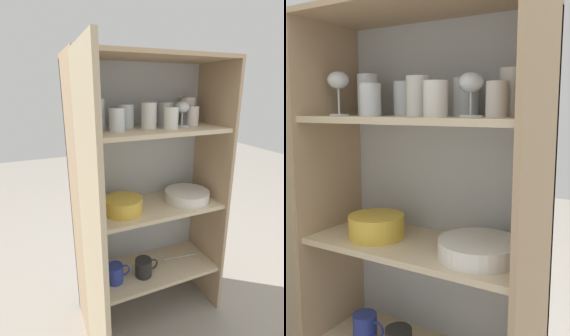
% 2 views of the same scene
% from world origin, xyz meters
% --- Properties ---
extents(cupboard_back_panel, '(0.76, 0.02, 1.38)m').
position_xyz_m(cupboard_back_panel, '(0.00, 0.32, 0.69)').
color(cupboard_back_panel, '#B2B7BC').
rests_on(cupboard_back_panel, ground_plane).
extents(cupboard_side_left, '(0.02, 0.34, 1.38)m').
position_xyz_m(cupboard_side_left, '(-0.37, 0.15, 0.69)').
color(cupboard_side_left, tan).
rests_on(cupboard_side_left, ground_plane).
extents(cupboard_side_right, '(0.02, 0.34, 1.38)m').
position_xyz_m(cupboard_side_right, '(0.37, 0.15, 0.69)').
color(cupboard_side_right, tan).
rests_on(cupboard_side_right, ground_plane).
extents(cupboard_top_panel, '(0.76, 0.34, 0.02)m').
position_xyz_m(cupboard_top_panel, '(0.00, 0.15, 1.39)').
color(cupboard_top_panel, tan).
rests_on(cupboard_top_panel, cupboard_side_left).
extents(shelf_board_middle, '(0.73, 0.31, 0.02)m').
position_xyz_m(shelf_board_middle, '(0.00, 0.15, 0.65)').
color(shelf_board_middle, beige).
extents(shelf_board_upper, '(0.73, 0.31, 0.02)m').
position_xyz_m(shelf_board_upper, '(0.00, 0.15, 1.06)').
color(shelf_board_upper, beige).
extents(tumbler_glass_0, '(0.08, 0.08, 0.11)m').
position_xyz_m(tumbler_glass_0, '(-0.10, 0.23, 1.13)').
color(tumbler_glass_0, white).
rests_on(tumbler_glass_0, shelf_board_upper).
extents(tumbler_glass_1, '(0.07, 0.07, 0.10)m').
position_xyz_m(tumbler_glass_1, '(0.09, 0.11, 1.12)').
color(tumbler_glass_1, white).
rests_on(tumbler_glass_1, shelf_board_upper).
extents(tumbler_glass_2, '(0.07, 0.07, 0.14)m').
position_xyz_m(tumbler_glass_2, '(-0.24, 0.21, 1.14)').
color(tumbler_glass_2, white).
rests_on(tumbler_glass_2, shelf_board_upper).
extents(tumbler_glass_3, '(0.06, 0.06, 0.10)m').
position_xyz_m(tumbler_glass_3, '(0.25, 0.17, 1.12)').
color(tumbler_glass_3, silver).
rests_on(tumbler_glass_3, shelf_board_upper).
extents(tumbler_glass_4, '(0.07, 0.07, 0.10)m').
position_xyz_m(tumbler_glass_4, '(-0.17, 0.14, 1.12)').
color(tumbler_glass_4, white).
rests_on(tumbler_glass_4, shelf_board_upper).
extents(tumbler_glass_5, '(0.08, 0.08, 0.14)m').
position_xyz_m(tumbler_glass_5, '(0.26, 0.25, 1.14)').
color(tumbler_glass_5, white).
rests_on(tumbler_glass_5, shelf_board_upper).
extents(tumbler_glass_6, '(0.08, 0.08, 0.12)m').
position_xyz_m(tumbler_glass_6, '(-0.01, 0.17, 1.13)').
color(tumbler_glass_6, white).
rests_on(tumbler_glass_6, shelf_board_upper).
extents(tumbler_glass_7, '(0.08, 0.08, 0.12)m').
position_xyz_m(tumbler_glass_7, '(0.12, 0.24, 1.13)').
color(tumbler_glass_7, white).
rests_on(tumbler_glass_7, shelf_board_upper).
extents(wine_glass_0, '(0.07, 0.07, 0.15)m').
position_xyz_m(wine_glass_0, '(-0.30, 0.14, 1.18)').
color(wine_glass_0, white).
rests_on(wine_glass_0, shelf_board_upper).
extents(wine_glass_1, '(0.07, 0.07, 0.13)m').
position_xyz_m(wine_glass_1, '(0.17, 0.16, 1.16)').
color(wine_glass_1, white).
rests_on(wine_glass_1, shelf_board_upper).
extents(plate_stack_white, '(0.24, 0.24, 0.05)m').
position_xyz_m(plate_stack_white, '(0.22, 0.14, 0.69)').
color(plate_stack_white, silver).
rests_on(plate_stack_white, shelf_board_middle).
extents(mixing_bowl_large, '(0.19, 0.19, 0.08)m').
position_xyz_m(mixing_bowl_large, '(-0.15, 0.14, 0.71)').
color(mixing_bowl_large, gold).
rests_on(mixing_bowl_large, shelf_board_middle).
extents(coffee_mug_extra_1, '(0.13, 0.09, 0.10)m').
position_xyz_m(coffee_mug_extra_1, '(-0.21, 0.13, 0.32)').
color(coffee_mug_extra_1, '#283893').
rests_on(coffee_mug_extra_1, shelf_board_lower).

